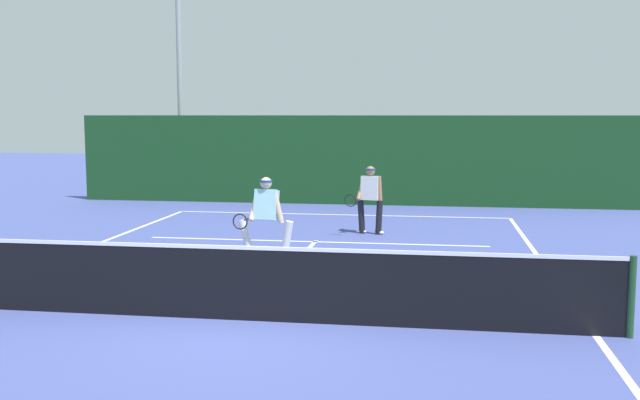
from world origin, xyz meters
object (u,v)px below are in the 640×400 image
tennis_ball (368,293)px  light_pole (179,46)px  player_near (266,216)px  player_far (370,197)px

tennis_ball → light_pole: light_pole is taller
light_pole → tennis_ball: bearing=-59.7°
light_pole → player_near: bearing=-63.1°
tennis_ball → player_near: bearing=134.3°
player_near → player_far: size_ratio=1.02×
player_far → light_pole: light_pole is taller
tennis_ball → light_pole: 16.08m
player_near → tennis_ball: 3.19m
player_near → tennis_ball: (2.14, -2.19, -0.87)m
player_far → tennis_ball: size_ratio=24.31×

